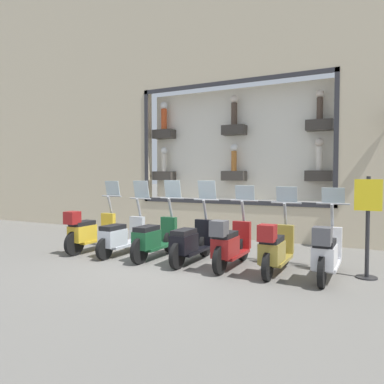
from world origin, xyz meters
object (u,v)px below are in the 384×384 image
object	(u,v)px
scooter_black_3	(190,242)
scooter_silver_5	(121,236)
shop_sign_post	(368,223)
scooter_white_0	(326,253)
scooter_red_2	(230,244)
scooter_yellow_6	(89,231)
scooter_olive_1	(275,249)
scooter_green_4	(154,238)

from	to	relation	value
scooter_black_3	scooter_silver_5	distance (m)	1.77
scooter_black_3	shop_sign_post	bearing A→B (deg)	-82.99
scooter_white_0	scooter_red_2	world-z (taller)	scooter_red_2
scooter_silver_5	scooter_yellow_6	world-z (taller)	scooter_silver_5
scooter_olive_1	shop_sign_post	bearing A→B (deg)	-72.68
scooter_red_2	scooter_yellow_6	size ratio (longest dim) A/B	1.00
scooter_white_0	shop_sign_post	distance (m)	0.92
scooter_green_4	scooter_red_2	bearing A→B (deg)	-92.00
scooter_olive_1	scooter_red_2	bearing A→B (deg)	89.58
scooter_red_2	scooter_olive_1	bearing A→B (deg)	-90.42
scooter_black_3	scooter_yellow_6	size ratio (longest dim) A/B	1.00
scooter_olive_1	scooter_green_4	size ratio (longest dim) A/B	1.00
scooter_white_0	scooter_red_2	xyz separation A→B (m)	(0.00, 1.77, 0.00)
scooter_olive_1	scooter_silver_5	size ratio (longest dim) A/B	1.00
scooter_yellow_6	shop_sign_post	size ratio (longest dim) A/B	1.01
scooter_white_0	scooter_silver_5	distance (m)	4.43
shop_sign_post	scooter_black_3	bearing A→B (deg)	97.01
scooter_olive_1	scooter_black_3	size ratio (longest dim) A/B	1.00
scooter_red_2	scooter_silver_5	xyz separation A→B (m)	(0.06, 2.66, -0.06)
scooter_red_2	scooter_black_3	xyz separation A→B (m)	(0.06, 0.89, -0.04)
scooter_silver_5	scooter_yellow_6	xyz separation A→B (m)	(-0.05, 0.89, 0.06)
scooter_black_3	scooter_yellow_6	bearing A→B (deg)	91.20
scooter_green_4	scooter_white_0	bearing A→B (deg)	-91.04
scooter_black_3	shop_sign_post	distance (m)	3.35
scooter_silver_5	scooter_olive_1	bearing A→B (deg)	-91.02
scooter_olive_1	scooter_silver_5	bearing A→B (deg)	88.98
scooter_olive_1	scooter_black_3	world-z (taller)	scooter_black_3
scooter_olive_1	scooter_white_0	bearing A→B (deg)	-89.75
scooter_silver_5	scooter_black_3	bearing A→B (deg)	-89.88
scooter_yellow_6	shop_sign_post	xyz separation A→B (m)	(0.46, -5.94, 0.48)
scooter_red_2	shop_sign_post	world-z (taller)	shop_sign_post
scooter_red_2	shop_sign_post	bearing A→B (deg)	-79.04
scooter_silver_5	scooter_yellow_6	bearing A→B (deg)	93.35
scooter_red_2	scooter_black_3	bearing A→B (deg)	86.12
scooter_red_2	scooter_silver_5	size ratio (longest dim) A/B	1.01
scooter_white_0	shop_sign_post	size ratio (longest dim) A/B	1.01
scooter_black_3	scooter_yellow_6	distance (m)	2.66
scooter_olive_1	scooter_silver_5	world-z (taller)	scooter_silver_5
scooter_olive_1	scooter_black_3	distance (m)	1.77
scooter_red_2	scooter_black_3	distance (m)	0.89
scooter_yellow_6	shop_sign_post	distance (m)	5.97
scooter_green_4	scooter_silver_5	size ratio (longest dim) A/B	1.01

